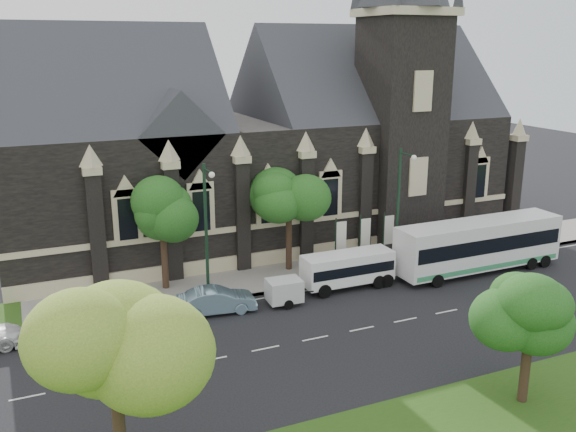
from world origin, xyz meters
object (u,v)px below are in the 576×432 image
tree_park_near (118,338)px  street_lamp_mid (207,226)px  banner_flag_right (387,233)px  tour_coach (479,244)px  shuttle_bus (348,268)px  banner_flag_center (363,236)px  street_lamp_near (400,204)px  tree_walk_right (290,192)px  tree_park_east (532,306)px  sedan (216,300)px  car_far_red (79,326)px  box_trailer (284,290)px  tree_walk_left (164,206)px  banner_flag_left (339,240)px

tree_park_near → street_lamp_mid: size_ratio=0.95×
banner_flag_right → tour_coach: (5.14, -4.10, -0.34)m
street_lamp_mid → shuttle_bus: (9.34, -1.14, -3.70)m
banner_flag_center → street_lamp_near: bearing=-48.1°
tree_park_near → tree_walk_right: tree_park_near is taller
tree_park_east → street_lamp_near: street_lamp_near is taller
banner_flag_center → shuttle_bus: size_ratio=0.63×
banner_flag_right → sedan: banner_flag_right is taller
tree_walk_right → tree_park_east: bearing=-81.6°
tree_park_near → banner_flag_center: 27.10m
tree_walk_right → banner_flag_right: (7.08, -1.71, -3.43)m
sedan → car_far_red: size_ratio=1.07×
tree_walk_right → box_trailer: size_ratio=2.50×
tree_walk_left → tree_park_near: bearing=-107.1°
tree_park_east → tour_coach: 17.16m
tour_coach → banner_flag_right: bearing=141.0°
sedan → street_lamp_near: bearing=-76.5°
tree_park_east → banner_flag_center: (2.11, 18.32, -2.24)m
tree_walk_left → banner_flag_center: (14.08, -1.70, -3.35)m
banner_flag_center → banner_flag_right: 2.00m
tree_walk_left → banner_flag_right: 16.52m
tree_walk_left → box_trailer: tree_walk_left is taller
tree_park_near → street_lamp_near: size_ratio=0.95×
banner_flag_left → car_far_red: 18.83m
tree_walk_right → tree_walk_left: size_ratio=1.02×
box_trailer → street_lamp_mid: bearing=157.5°
banner_flag_center → tree_walk_right: bearing=161.4°
tree_park_near → tree_park_east: tree_park_near is taller
tree_park_east → car_far_red: bearing=141.4°
banner_flag_center → sedan: banner_flag_center is taller
tree_park_near → car_far_red: 15.15m
tree_walk_right → shuttle_bus: (2.13, -4.76, -4.40)m
box_trailer → tree_park_near: bearing=-128.2°
tour_coach → box_trailer: (-15.14, 0.16, -1.11)m
tree_walk_right → street_lamp_near: (6.79, -3.62, -0.71)m
banner_flag_left → shuttle_bus: banner_flag_left is taller
banner_flag_center → tour_coach: size_ratio=0.31×
street_lamp_mid → shuttle_bus: 10.11m
tree_walk_left → tour_coach: 22.31m
tree_park_near → tour_coach: bearing=26.7°
street_lamp_mid → tree_park_east: bearing=-58.2°
shuttle_bus → car_far_red: bearing=-177.5°
tour_coach → sedan: size_ratio=2.69×
tree_walk_left → banner_flag_center: tree_walk_left is taller
tree_walk_right → car_far_red: (-15.31, -5.43, -5.06)m
street_lamp_mid → box_trailer: (4.29, -2.03, -4.18)m
tree_walk_left → car_far_red: (-6.30, -5.42, -4.97)m
tree_walk_left → banner_flag_left: (12.08, -1.70, -3.35)m
tree_walk_left → shuttle_bus: (11.14, -4.75, -4.32)m
tree_park_east → tree_walk_left: bearing=120.9°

